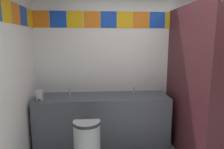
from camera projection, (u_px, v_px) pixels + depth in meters
name	position (u px, v px, depth m)	size (l,w,h in m)	color
wall_back	(147.00, 58.00, 3.51)	(3.82, 0.09, 2.82)	white
vanity_counter	(103.00, 120.00, 3.30)	(2.11, 0.57, 0.83)	#4C515B
faucet_left	(70.00, 92.00, 3.27)	(0.04, 0.10, 0.14)	silver
faucet_right	(134.00, 91.00, 3.35)	(0.04, 0.10, 0.14)	silver
soap_dispenser	(40.00, 95.00, 2.98)	(0.09, 0.09, 0.16)	#B7BABF
stall_divider	(205.00, 88.00, 2.65)	(0.92, 1.36, 2.20)	#471E23
toilet	(210.00, 125.00, 3.38)	(0.39, 0.49, 0.74)	white
trash_bin	(87.00, 148.00, 2.54)	(0.34, 0.34, 0.74)	#999EA3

